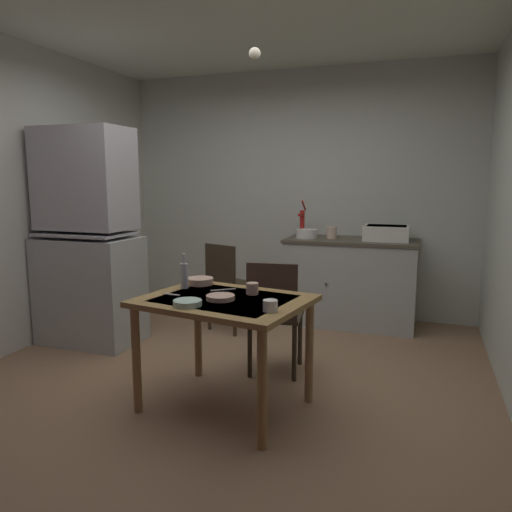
{
  "coord_description": "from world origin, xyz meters",
  "views": [
    {
      "loc": [
        1.38,
        -3.15,
        1.49
      ],
      "look_at": [
        0.21,
        0.19,
        0.94
      ],
      "focal_mm": 33.9,
      "sensor_mm": 36.0,
      "label": 1
    }
  ],
  "objects": [
    {
      "name": "ground_plane",
      "position": [
        0.0,
        0.0,
        0.0
      ],
      "size": [
        5.25,
        5.25,
        0.0
      ],
      "primitive_type": "plane",
      "color": "#8D6B4F"
    },
    {
      "name": "wall_back",
      "position": [
        0.0,
        2.18,
        1.34
      ],
      "size": [
        4.01,
        0.1,
        2.68
      ],
      "primitive_type": "cube",
      "color": "silver",
      "rests_on": "ground"
    },
    {
      "name": "chair_by_counter",
      "position": [
        -0.42,
        1.19,
        0.48
      ],
      "size": [
        0.51,
        0.51,
        0.88
      ],
      "color": "#382C1A",
      "rests_on": "ground"
    },
    {
      "name": "soup_bowl_small",
      "position": [
        0.05,
        -0.61,
        0.76
      ],
      "size": [
        0.17,
        0.17,
        0.04
      ],
      "primitive_type": "cylinder",
      "color": "#ADD1C1",
      "rests_on": "dining_table"
    },
    {
      "name": "counter_cabinet",
      "position": [
        0.69,
        1.81,
        0.45
      ],
      "size": [
        1.33,
        0.64,
        0.89
      ],
      "color": "#ACB0AE",
      "rests_on": "ground"
    },
    {
      "name": "teaspoon_near_bowl",
      "position": [
        -0.18,
        -0.39,
        0.74
      ],
      "size": [
        0.13,
        0.04,
        0.0
      ],
      "primitive_type": "cube",
      "rotation": [
        0.0,
        0.0,
        3.02
      ],
      "color": "beige",
      "rests_on": "dining_table"
    },
    {
      "name": "dining_table",
      "position": [
        0.19,
        -0.36,
        0.64
      ],
      "size": [
        1.15,
        0.95,
        0.74
      ],
      "color": "olive",
      "rests_on": "ground"
    },
    {
      "name": "chair_far_side",
      "position": [
        0.33,
        0.28,
        0.49
      ],
      "size": [
        0.45,
        0.45,
        0.89
      ],
      "color": "#332B1D",
      "rests_on": "ground"
    },
    {
      "name": "hand_pump",
      "position": [
        0.15,
        1.85,
        1.06
      ],
      "size": [
        0.05,
        0.27,
        0.39
      ],
      "color": "#B21E19",
      "rests_on": "counter_cabinet"
    },
    {
      "name": "hutch_cabinet",
      "position": [
        -1.5,
        0.46,
        0.91
      ],
      "size": [
        0.88,
        0.57,
        1.95
      ],
      "color": "#ACB0AE",
      "rests_on": "ground"
    },
    {
      "name": "serving_bowl_wide",
      "position": [
        0.18,
        -0.4,
        0.76
      ],
      "size": [
        0.18,
        0.18,
        0.03
      ],
      "primitive_type": "cylinder",
      "color": "tan",
      "rests_on": "dining_table"
    },
    {
      "name": "glass_bottle",
      "position": [
        -0.19,
        -0.18,
        0.84
      ],
      "size": [
        0.06,
        0.06,
        0.25
      ],
      "color": "#B7BCC1",
      "rests_on": "dining_table"
    },
    {
      "name": "wall_left",
      "position": [
        -2.01,
        0.0,
        1.34
      ],
      "size": [
        0.1,
        4.35,
        2.68
      ],
      "primitive_type": "cube",
      "color": "silver",
      "rests_on": "ground"
    },
    {
      "name": "mug_dark",
      "position": [
        0.56,
        -0.56,
        0.77
      ],
      "size": [
        0.09,
        0.09,
        0.07
      ],
      "primitive_type": "cylinder",
      "color": "white",
      "rests_on": "dining_table"
    },
    {
      "name": "pendant_bulb",
      "position": [
        0.24,
        0.09,
        2.34
      ],
      "size": [
        0.08,
        0.08,
        0.08
      ],
      "primitive_type": "sphere",
      "color": "#F9EFCC"
    },
    {
      "name": "stoneware_crock",
      "position": [
        0.48,
        1.8,
        0.96
      ],
      "size": [
        0.11,
        0.11,
        0.12
      ],
      "primitive_type": "cylinder",
      "color": "beige",
      "rests_on": "counter_cabinet"
    },
    {
      "name": "teacup_mint",
      "position": [
        0.32,
        -0.19,
        0.78
      ],
      "size": [
        0.08,
        0.08,
        0.08
      ],
      "primitive_type": "cylinder",
      "color": "tan",
      "rests_on": "dining_table"
    },
    {
      "name": "mixing_bowl_counter",
      "position": [
        0.22,
        1.76,
        0.94
      ],
      "size": [
        0.22,
        0.22,
        0.09
      ],
      "primitive_type": "cylinder",
      "color": "white",
      "rests_on": "counter_cabinet"
    },
    {
      "name": "sink_basin",
      "position": [
        1.03,
        1.81,
        0.97
      ],
      "size": [
        0.44,
        0.34,
        0.15
      ],
      "color": "white",
      "rests_on": "counter_cabinet"
    },
    {
      "name": "table_knife",
      "position": [
        0.09,
        -0.15,
        0.74
      ],
      "size": [
        0.15,
        0.13,
        0.0
      ],
      "primitive_type": "cube",
      "rotation": [
        0.0,
        0.0,
        0.69
      ],
      "color": "silver",
      "rests_on": "dining_table"
    },
    {
      "name": "sauce_dish",
      "position": [
        -0.14,
        -0.03,
        0.76
      ],
      "size": [
        0.19,
        0.19,
        0.05
      ],
      "primitive_type": "cylinder",
      "color": "tan",
      "rests_on": "dining_table"
    }
  ]
}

